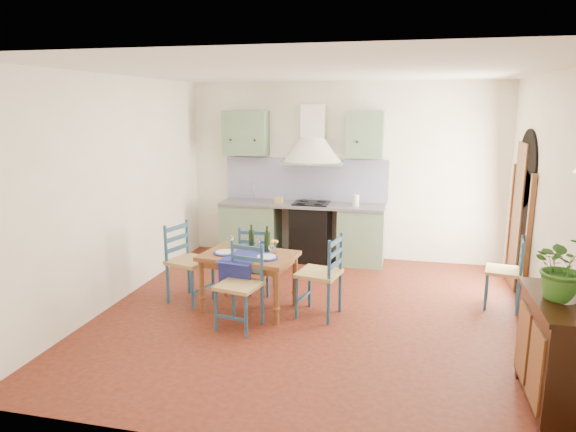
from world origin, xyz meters
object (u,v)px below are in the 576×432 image
object	(u,v)px
dining_table	(249,260)
chair_near	(241,285)
sideboard	(560,350)
potted_plant	(565,267)

from	to	relation	value
dining_table	chair_near	size ratio (longest dim) A/B	1.26
dining_table	sideboard	distance (m)	3.38
dining_table	chair_near	bearing A→B (deg)	-83.38
dining_table	sideboard	xyz separation A→B (m)	(3.06, -1.43, -0.11)
sideboard	potted_plant	bearing A→B (deg)	150.94
dining_table	sideboard	size ratio (longest dim) A/B	1.13
chair_near	potted_plant	distance (m)	3.19
chair_near	sideboard	size ratio (longest dim) A/B	0.90
chair_near	potted_plant	xyz separation A→B (m)	(2.97, -0.90, 0.72)
dining_table	potted_plant	size ratio (longest dim) A/B	2.20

